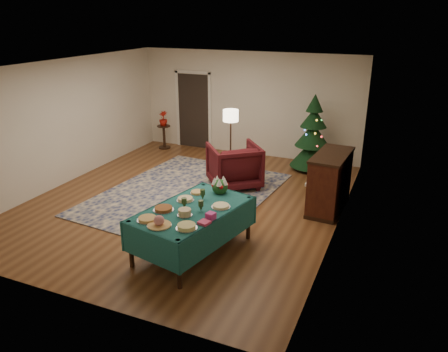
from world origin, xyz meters
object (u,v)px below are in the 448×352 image
at_px(christmas_tree, 313,136).
at_px(side_table, 164,137).
at_px(gift_box, 211,216).
at_px(floor_lamp, 231,119).
at_px(armchair, 234,164).
at_px(potted_plant, 163,122).
at_px(piano, 330,183).
at_px(buffet_table, 193,217).

bearing_deg(christmas_tree, side_table, 178.39).
relative_size(gift_box, floor_lamp, 0.08).
xyz_separation_m(armchair, potted_plant, (-2.89, 1.91, 0.24)).
height_order(armchair, floor_lamp, floor_lamp).
xyz_separation_m(side_table, christmas_tree, (4.19, -0.12, 0.51)).
bearing_deg(piano, buffet_table, -123.93).
height_order(buffet_table, christmas_tree, christmas_tree).
height_order(armchair, piano, piano).
height_order(gift_box, armchair, armchair).
bearing_deg(side_table, buffet_table, -54.98).
distance_m(armchair, christmas_tree, 2.23).
height_order(floor_lamp, side_table, floor_lamp).
xyz_separation_m(buffet_table, potted_plant, (-3.35, 4.78, 0.16)).
bearing_deg(christmas_tree, gift_box, -95.00).
bearing_deg(potted_plant, christmas_tree, -1.61).
bearing_deg(buffet_table, potted_plant, 125.02).
relative_size(armchair, floor_lamp, 0.71).
distance_m(gift_box, side_table, 6.28).
xyz_separation_m(gift_box, armchair, (-0.87, 3.09, -0.28)).
height_order(side_table, piano, piano).
xyz_separation_m(gift_box, christmas_tree, (0.43, 4.88, 0.02)).
bearing_deg(armchair, gift_box, 66.45).
relative_size(armchair, piano, 0.78).
bearing_deg(side_table, potted_plant, -45.00).
height_order(potted_plant, piano, piano).
xyz_separation_m(buffet_table, gift_box, (0.42, -0.22, 0.20)).
xyz_separation_m(floor_lamp, side_table, (-2.43, 0.99, -0.95)).
height_order(side_table, potted_plant, potted_plant).
bearing_deg(buffet_table, floor_lamp, 103.62).
relative_size(armchair, christmas_tree, 0.57).
distance_m(armchair, floor_lamp, 1.26).
relative_size(floor_lamp, potted_plant, 3.70).
distance_m(armchair, side_table, 3.47).
distance_m(floor_lamp, side_table, 2.79).
distance_m(gift_box, floor_lamp, 4.25).
distance_m(potted_plant, piano, 5.52).
bearing_deg(christmas_tree, armchair, -125.96).
relative_size(gift_box, piano, 0.09).
bearing_deg(gift_box, side_table, 126.98).
distance_m(gift_box, potted_plant, 6.26).
height_order(buffet_table, floor_lamp, floor_lamp).
bearing_deg(side_table, piano, -24.51).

